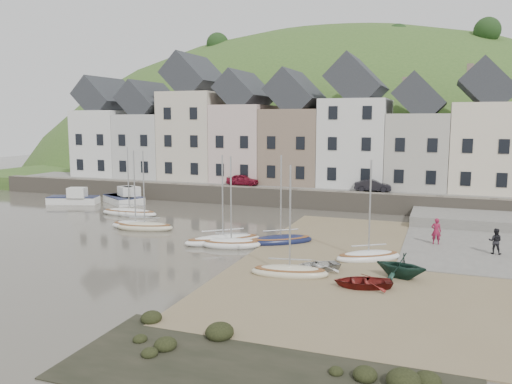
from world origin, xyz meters
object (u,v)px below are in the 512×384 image
at_px(sailboat_0, 129,212).
at_px(person_dark, 495,241).
at_px(person_red, 436,231).
at_px(rowboat_white, 315,266).
at_px(car_right, 373,186).
at_px(rowboat_red, 363,281).
at_px(rowboat_green, 401,265).
at_px(car_left, 243,180).

bearing_deg(sailboat_0, person_dark, -7.48).
bearing_deg(person_red, person_dark, 155.61).
xyz_separation_m(rowboat_white, car_right, (0.17, 22.53, 1.82)).
bearing_deg(person_red, rowboat_red, 70.50).
xyz_separation_m(rowboat_green, rowboat_red, (-1.68, -2.26, -0.41)).
distance_m(rowboat_red, car_right, 24.68).
distance_m(rowboat_white, person_red, 10.73).
xyz_separation_m(car_left, car_right, (13.45, 0.00, -0.01)).
height_order(sailboat_0, car_right, sailboat_0).
bearing_deg(sailboat_0, car_left, 60.83).
relative_size(sailboat_0, rowboat_red, 2.17).
xyz_separation_m(person_dark, car_right, (-9.58, 15.24, 1.24)).
bearing_deg(car_left, rowboat_red, -149.55).
distance_m(rowboat_white, person_dark, 12.19).
xyz_separation_m(rowboat_green, car_left, (-17.89, 22.20, 1.41)).
bearing_deg(car_left, sailboat_0, 147.74).
height_order(rowboat_white, rowboat_green, rowboat_green).
bearing_deg(sailboat_0, rowboat_red, -30.10).
height_order(person_dark, car_left, car_left).
xyz_separation_m(person_red, car_right, (-6.05, 13.81, 1.16)).
bearing_deg(car_left, car_right, -93.08).
bearing_deg(person_red, sailboat_0, -7.67).
distance_m(rowboat_green, car_left, 28.55).
height_order(rowboat_green, rowboat_red, rowboat_green).
distance_m(rowboat_red, person_red, 11.17).
bearing_deg(rowboat_green, sailboat_0, -99.90).
bearing_deg(rowboat_white, rowboat_red, 15.94).
distance_m(rowboat_red, person_dark, 11.49).
relative_size(person_red, car_left, 0.53).
height_order(sailboat_0, person_red, sailboat_0).
height_order(rowboat_red, person_dark, person_dark).
bearing_deg(rowboat_white, person_red, 103.90).
distance_m(person_dark, car_right, 18.04).
relative_size(sailboat_0, rowboat_white, 2.22).
height_order(rowboat_red, person_red, person_red).
bearing_deg(rowboat_green, rowboat_white, -71.77).
relative_size(person_dark, car_right, 0.47).
bearing_deg(person_red, car_left, -37.60).
bearing_deg(rowboat_green, person_red, -176.75).
relative_size(rowboat_red, person_dark, 1.79).
distance_m(rowboat_green, person_dark, 8.65).
xyz_separation_m(sailboat_0, car_right, (19.81, 11.38, 1.91)).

